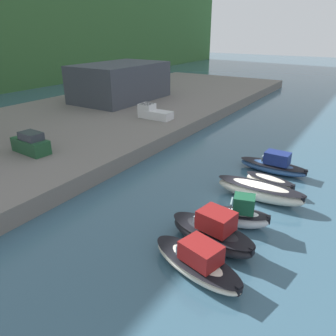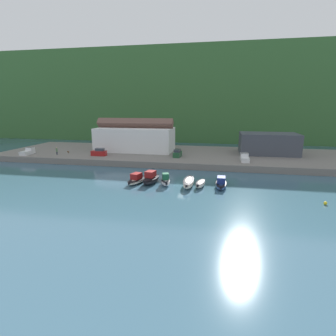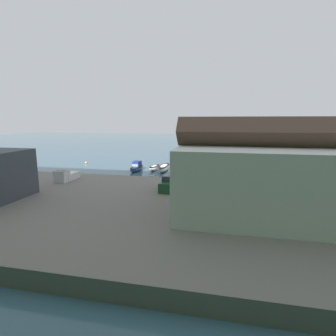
% 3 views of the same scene
% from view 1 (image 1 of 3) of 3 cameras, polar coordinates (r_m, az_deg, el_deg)
% --- Properties ---
extents(ground_plane, '(320.00, 320.00, 0.00)m').
position_cam_1_polar(ground_plane, '(27.78, 13.04, -5.68)').
color(ground_plane, '#385B70').
extents(quay_promenade, '(117.74, 29.83, 1.61)m').
position_cam_1_polar(quay_promenade, '(43.59, -22.73, 4.94)').
color(quay_promenade, slate).
rests_on(quay_promenade, ground_plane).
extents(yacht_club_building, '(16.11, 10.13, 6.05)m').
position_cam_1_polar(yacht_club_building, '(58.59, -8.26, 14.63)').
color(yacht_club_building, '#3D424C').
rests_on(yacht_club_building, quay_promenade).
extents(moored_boat_0, '(3.76, 6.71, 2.11)m').
position_cam_1_polar(moored_boat_0, '(19.67, 5.12, -15.96)').
color(moored_boat_0, white).
rests_on(moored_boat_0, ground_plane).
extents(moored_boat_1, '(3.36, 6.49, 2.60)m').
position_cam_1_polar(moored_boat_1, '(21.76, 7.72, -11.10)').
color(moored_boat_1, black).
rests_on(moored_boat_1, ground_plane).
extents(moored_boat_2, '(2.82, 4.50, 2.43)m').
position_cam_1_polar(moored_boat_2, '(24.06, 12.52, -8.03)').
color(moored_boat_2, white).
rests_on(moored_boat_2, ground_plane).
extents(moored_boat_3, '(2.03, 7.31, 1.50)m').
position_cam_1_polar(moored_boat_3, '(28.01, 15.67, -3.90)').
color(moored_boat_3, white).
rests_on(moored_boat_3, ground_plane).
extents(moored_boat_4, '(2.26, 4.65, 1.25)m').
position_cam_1_polar(moored_boat_4, '(30.05, 17.25, -2.44)').
color(moored_boat_4, white).
rests_on(moored_boat_4, ground_plane).
extents(moored_boat_5, '(2.30, 6.65, 2.13)m').
position_cam_1_polar(moored_boat_5, '(33.71, 17.94, 0.47)').
color(moored_boat_5, '#33568E').
rests_on(moored_boat_5, ground_plane).
extents(parked_car_1, '(2.07, 4.31, 2.16)m').
position_cam_1_polar(parked_car_1, '(35.38, -22.77, 3.90)').
color(parked_car_1, '#1E4C2D').
rests_on(parked_car_1, quay_promenade).
extents(pickup_truck_0, '(2.03, 4.74, 1.90)m').
position_cam_1_polar(pickup_truck_0, '(45.87, -2.65, 9.68)').
color(pickup_truck_0, silver).
rests_on(pickup_truck_0, quay_promenade).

